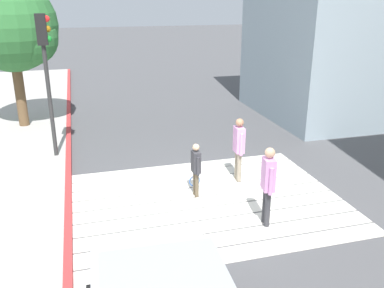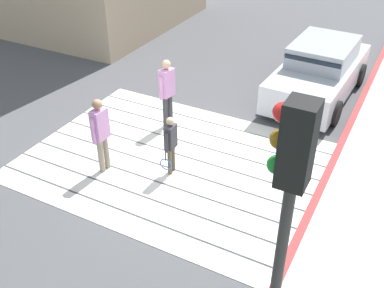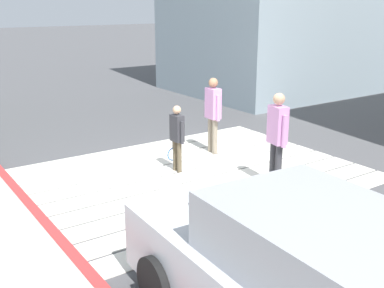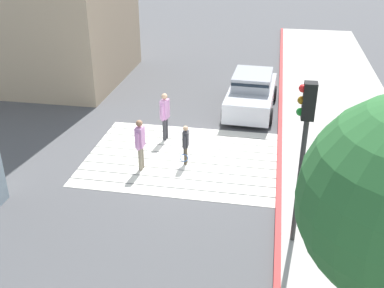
{
  "view_description": "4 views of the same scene",
  "coord_description": "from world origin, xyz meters",
  "views": [
    {
      "loc": [
        -2.78,
        -8.52,
        4.7
      ],
      "look_at": [
        -0.1,
        1.06,
        1.12
      ],
      "focal_mm": 38.74,
      "sensor_mm": 36.0,
      "label": 1
    },
    {
      "loc": [
        -4.32,
        7.2,
        5.96
      ],
      "look_at": [
        -0.74,
        0.44,
        0.94
      ],
      "focal_mm": 42.42,
      "sensor_mm": 36.0,
      "label": 2
    },
    {
      "loc": [
        -5.12,
        -7.33,
        3.33
      ],
      "look_at": [
        -0.32,
        -0.34,
        0.78
      ],
      "focal_mm": 44.37,
      "sensor_mm": 36.0,
      "label": 3
    },
    {
      "loc": [
        -2.75,
        13.39,
        7.41
      ],
      "look_at": [
        -0.43,
        0.5,
        0.82
      ],
      "focal_mm": 42.85,
      "sensor_mm": 36.0,
      "label": 4
    }
  ],
  "objects": [
    {
      "name": "pedestrian_adult_lead",
      "position": [
        0.89,
        -1.33,
        1.03
      ],
      "size": [
        0.29,
        0.51,
        1.77
      ],
      "color": "#333338",
      "rests_on": "ground"
    },
    {
      "name": "crosswalk_stripes",
      "position": [
        0.0,
        0.0,
        0.01
      ],
      "size": [
        6.4,
        4.9,
        0.01
      ],
      "color": "silver",
      "rests_on": "ground"
    },
    {
      "name": "ground_plane",
      "position": [
        0.0,
        0.0,
        0.0
      ],
      "size": [
        120.0,
        120.0,
        0.0
      ],
      "primitive_type": "plane",
      "color": "#4C4C4F"
    },
    {
      "name": "car_parked_near_curb",
      "position": [
        -2.0,
        -4.73,
        0.73
      ],
      "size": [
        2.12,
        4.37,
        1.57
      ],
      "color": "silver",
      "rests_on": "ground"
    },
    {
      "name": "pedestrian_adult_trailing",
      "position": [
        1.15,
        0.97,
        1.01
      ],
      "size": [
        0.24,
        0.5,
        1.73
      ],
      "color": "gray",
      "rests_on": "ground"
    },
    {
      "name": "curb_painted",
      "position": [
        -3.25,
        0.0,
        0.07
      ],
      "size": [
        0.16,
        40.0,
        0.13
      ],
      "primitive_type": "cube",
      "color": "#BC3333",
      "rests_on": "ground"
    },
    {
      "name": "pedestrian_child_with_racket",
      "position": [
        -0.2,
        0.37,
        0.78
      ],
      "size": [
        0.28,
        0.42,
        1.37
      ],
      "color": "brown",
      "rests_on": "ground"
    }
  ]
}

